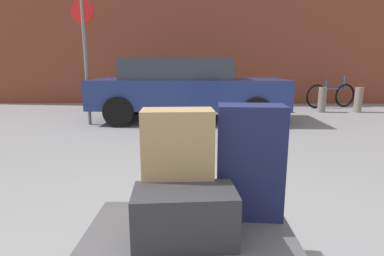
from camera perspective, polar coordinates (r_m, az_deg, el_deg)
The scene contains 10 objects.
luggage_cart at distance 1.79m, azimuth -0.54°, elevation -21.46°, with size 1.16×0.80×0.34m.
duffel_bag_charcoal_front_left at distance 1.63m, azimuth -1.39°, elevation -16.29°, with size 0.53×0.29×0.29m, color #2D2D33.
suitcase_tan_rear_right at distance 1.75m, azimuth -2.68°, elevation -7.40°, with size 0.40×0.21×0.67m, color #9E7F56.
suitcase_navy_rear_left at distance 1.86m, azimuth 10.88°, elevation -6.22°, with size 0.39×0.22×0.69m, color #191E47.
parked_car at distance 7.01m, azimuth -1.09°, elevation 7.65°, with size 4.35×2.02×1.42m.
bicycle_leaning at distance 10.15m, azimuth 24.83°, elevation 5.63°, with size 1.70×0.57×0.96m.
bollard_kerb_near at distance 8.57m, azimuth 14.28°, elevation 5.22°, with size 0.21×0.21×0.68m, color #72665B.
bollard_kerb_mid at distance 9.02m, azimuth 23.41°, elevation 4.93°, with size 0.21×0.21×0.68m, color #72665B.
bollard_kerb_far at distance 9.45m, azimuth 28.99°, elevation 4.69°, with size 0.21×0.21×0.68m, color #72665B.
no_parking_sign at distance 6.81m, azimuth -19.62°, elevation 13.81°, with size 0.50×0.11×2.58m.
Camera 1 is at (0.04, -1.50, 1.25)m, focal length 28.15 mm.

